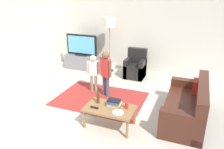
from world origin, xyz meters
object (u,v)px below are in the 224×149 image
tv_stand (83,62)px  child_center (106,70)px  tv (82,45)px  tv_remote (94,107)px  bottle (98,97)px  armchair (136,68)px  soda_can (127,106)px  coffee_table (110,110)px  book_stack (114,103)px  couch (189,108)px  plate (118,112)px  floor_lamp (109,25)px  child_near_tv (93,70)px

tv_stand → child_center: child_center is taller
tv → tv_remote: 3.54m
bottle → tv_remote: bearing=-84.8°
child_center → tv_remote: (0.33, -1.35, -0.29)m
armchair → soda_can: size_ratio=7.50×
armchair → coffee_table: size_ratio=0.90×
book_stack → soda_can: book_stack is taller
tv_stand → tv_remote: bearing=-57.4°
tv_stand → tv: bearing=-90.0°
coffee_table → couch: bearing=29.7°
bottle → soda_can: bottle is taller
tv → plate: tv is taller
couch → bottle: (-1.76, -0.73, 0.26)m
child_center → tv_remote: child_center is taller
couch → book_stack: 1.60m
coffee_table → tv_remote: tv_remote is taller
floor_lamp → coffee_table: size_ratio=1.78×
couch → coffee_table: bearing=-150.3°
plate → couch: bearing=37.5°
child_center → book_stack: child_center is taller
book_stack → armchair: bearing=96.8°
plate → bottle: bearing=157.1°
floor_lamp → tv: bearing=-169.7°
tv → bottle: tv is taller
couch → armchair: 2.64m
couch → coffee_table: (-1.46, -0.83, 0.08)m
couch → armchair: (-1.74, 1.99, 0.01)m
coffee_table → child_near_tv: bearing=126.9°
tv → child_center: size_ratio=0.91×
bottle → plate: size_ratio=1.38×
tv_stand → soda_can: 3.74m
floor_lamp → tv_remote: size_ratio=10.47×
child_center → plate: child_center is taller
tv_remote → soda_can: size_ratio=1.42×
soda_can → couch: bearing=32.7°
coffee_table → bottle: bearing=161.6°
floor_lamp → child_center: size_ratio=1.48×
coffee_table → plate: bearing=-28.6°
bottle → tv: bearing=124.6°
floor_lamp → book_stack: bearing=-66.1°
couch → soda_can: bearing=-147.3°
coffee_table → book_stack: bearing=67.9°
child_center → bottle: 1.19m
floor_lamp → armchair: bearing=-11.2°
tv → book_stack: tv is taller
floor_lamp → tv_remote: bearing=-73.0°
child_center → plate: bearing=-58.4°
book_stack → tv_remote: bearing=-144.3°
tv_remote → plate: bearing=0.6°
floor_lamp → bottle: bearing=-72.1°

